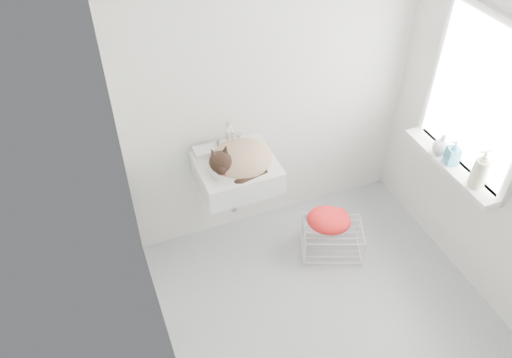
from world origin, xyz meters
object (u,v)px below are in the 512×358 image
object	(u,v)px
wire_rack	(332,238)
bottle_b	(450,163)
bottle_a	(474,186)
sink	(237,163)
bottle_c	(439,153)
cat	(239,159)

from	to	relation	value
wire_rack	bottle_b	bearing A→B (deg)	-16.53
wire_rack	bottle_a	bearing A→B (deg)	-32.89
wire_rack	bottle_b	distance (m)	1.03
sink	bottle_c	xyz separation A→B (m)	(1.37, -0.42, 0.00)
bottle_c	bottle_a	bearing A→B (deg)	-90.00
cat	wire_rack	world-z (taller)	cat
bottle_c	bottle_b	bearing A→B (deg)	-90.00
sink	bottle_b	bearing A→B (deg)	-21.49
wire_rack	bottle_c	size ratio (longest dim) A/B	2.80
cat	bottle_a	bearing A→B (deg)	-26.99
sink	wire_rack	bearing A→B (deg)	-26.68
cat	bottle_b	bearing A→B (deg)	-18.30
bottle_a	bottle_c	xyz separation A→B (m)	(0.00, 0.37, 0.00)
cat	bottle_c	bearing A→B (deg)	-13.80
bottle_a	bottle_b	distance (m)	0.25
cat	bottle_c	size ratio (longest dim) A/B	2.93
bottle_b	bottle_c	bearing A→B (deg)	90.00
sink	cat	xyz separation A→B (m)	(0.01, -0.02, 0.04)
bottle_a	sink	bearing A→B (deg)	149.94
sink	wire_rack	size ratio (longest dim) A/B	1.25
sink	cat	distance (m)	0.05
cat	wire_rack	xyz separation A→B (m)	(0.64, -0.31, -0.74)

